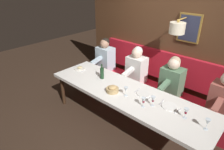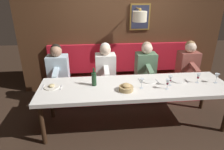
{
  "view_description": "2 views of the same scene",
  "coord_description": "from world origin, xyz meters",
  "px_view_note": "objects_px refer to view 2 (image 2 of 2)",
  "views": [
    {
      "loc": [
        -2.32,
        -1.78,
        2.53
      ],
      "look_at": [
        0.05,
        0.37,
        0.92
      ],
      "focal_mm": 31.51,
      "sensor_mm": 36.0,
      "label": 1
    },
    {
      "loc": [
        -2.77,
        0.66,
        2.12
      ],
      "look_at": [
        0.05,
        0.37,
        0.92
      ],
      "focal_mm": 31.1,
      "sensor_mm": 36.0,
      "label": 2
    }
  ],
  "objects_px": {
    "wine_glass_1": "(217,76)",
    "bread_bowl": "(126,88)",
    "diner_middle": "(105,64)",
    "diner_far": "(58,65)",
    "wine_glass_4": "(170,79)",
    "wine_glass_2": "(198,76)",
    "wine_glass_3": "(168,82)",
    "wine_glass_0": "(142,81)",
    "diner_near": "(146,62)",
    "diner_nearest": "(188,61)",
    "dining_table": "(135,89)",
    "wine_bottle": "(94,79)"
  },
  "relations": [
    {
      "from": "wine_glass_4",
      "to": "diner_middle",
      "type": "bearing_deg",
      "value": 46.66
    },
    {
      "from": "dining_table",
      "to": "diner_near",
      "type": "height_order",
      "value": "diner_near"
    },
    {
      "from": "wine_glass_2",
      "to": "wine_glass_3",
      "type": "bearing_deg",
      "value": 106.39
    },
    {
      "from": "diner_near",
      "to": "diner_far",
      "type": "bearing_deg",
      "value": 90.0
    },
    {
      "from": "wine_glass_0",
      "to": "wine_glass_3",
      "type": "bearing_deg",
      "value": -99.5
    },
    {
      "from": "wine_glass_4",
      "to": "diner_near",
      "type": "bearing_deg",
      "value": 9.38
    },
    {
      "from": "dining_table",
      "to": "diner_nearest",
      "type": "height_order",
      "value": "diner_nearest"
    },
    {
      "from": "diner_middle",
      "to": "diner_near",
      "type": "bearing_deg",
      "value": -90.0
    },
    {
      "from": "diner_near",
      "to": "wine_bottle",
      "type": "height_order",
      "value": "diner_near"
    },
    {
      "from": "diner_middle",
      "to": "diner_far",
      "type": "relative_size",
      "value": 1.0
    },
    {
      "from": "wine_glass_1",
      "to": "bread_bowl",
      "type": "height_order",
      "value": "wine_glass_1"
    },
    {
      "from": "diner_nearest",
      "to": "diner_near",
      "type": "height_order",
      "value": "same"
    },
    {
      "from": "diner_far",
      "to": "wine_glass_4",
      "type": "xyz_separation_m",
      "value": [
        -0.92,
        -1.92,
        0.04
      ]
    },
    {
      "from": "wine_glass_4",
      "to": "bread_bowl",
      "type": "distance_m",
      "value": 0.75
    },
    {
      "from": "wine_glass_0",
      "to": "bread_bowl",
      "type": "bearing_deg",
      "value": 102.2
    },
    {
      "from": "wine_bottle",
      "to": "diner_middle",
      "type": "bearing_deg",
      "value": -16.59
    },
    {
      "from": "wine_glass_0",
      "to": "wine_glass_4",
      "type": "height_order",
      "value": "same"
    },
    {
      "from": "diner_far",
      "to": "bread_bowl",
      "type": "height_order",
      "value": "diner_far"
    },
    {
      "from": "wine_glass_0",
      "to": "wine_glass_2",
      "type": "xyz_separation_m",
      "value": [
        0.11,
        -0.98,
        -0.0
      ]
    },
    {
      "from": "diner_nearest",
      "to": "wine_glass_2",
      "type": "relative_size",
      "value": 4.82
    },
    {
      "from": "diner_nearest",
      "to": "wine_glass_1",
      "type": "bearing_deg",
      "value": -177.04
    },
    {
      "from": "diner_nearest",
      "to": "wine_bottle",
      "type": "height_order",
      "value": "diner_nearest"
    },
    {
      "from": "dining_table",
      "to": "wine_bottle",
      "type": "height_order",
      "value": "wine_bottle"
    },
    {
      "from": "wine_bottle",
      "to": "wine_glass_2",
      "type": "bearing_deg",
      "value": -92.36
    },
    {
      "from": "wine_glass_1",
      "to": "bread_bowl",
      "type": "bearing_deg",
      "value": 94.77
    },
    {
      "from": "wine_glass_2",
      "to": "wine_bottle",
      "type": "relative_size",
      "value": 0.55
    },
    {
      "from": "dining_table",
      "to": "wine_glass_2",
      "type": "height_order",
      "value": "wine_glass_2"
    },
    {
      "from": "wine_glass_2",
      "to": "wine_glass_4",
      "type": "bearing_deg",
      "value": 95.75
    },
    {
      "from": "diner_nearest",
      "to": "wine_glass_2",
      "type": "distance_m",
      "value": 0.91
    },
    {
      "from": "dining_table",
      "to": "diner_near",
      "type": "xyz_separation_m",
      "value": [
        0.88,
        -0.41,
        0.13
      ]
    },
    {
      "from": "wine_glass_3",
      "to": "diner_middle",
      "type": "bearing_deg",
      "value": 40.3
    },
    {
      "from": "wine_glass_4",
      "to": "dining_table",
      "type": "bearing_deg",
      "value": 85.62
    },
    {
      "from": "diner_near",
      "to": "wine_glass_1",
      "type": "relative_size",
      "value": 4.82
    },
    {
      "from": "diner_far",
      "to": "dining_table",
      "type": "bearing_deg",
      "value": -123.06
    },
    {
      "from": "diner_middle",
      "to": "wine_glass_4",
      "type": "relative_size",
      "value": 4.82
    },
    {
      "from": "diner_far",
      "to": "wine_glass_1",
      "type": "distance_m",
      "value": 2.86
    },
    {
      "from": "wine_glass_1",
      "to": "wine_glass_4",
      "type": "xyz_separation_m",
      "value": [
        -0.02,
        0.8,
        -0.0
      ]
    },
    {
      "from": "wine_glass_3",
      "to": "diner_far",
      "type": "bearing_deg",
      "value": 60.14
    },
    {
      "from": "wine_glass_2",
      "to": "dining_table",
      "type": "bearing_deg",
      "value": 90.38
    },
    {
      "from": "diner_nearest",
      "to": "dining_table",
      "type": "bearing_deg",
      "value": 123.89
    },
    {
      "from": "wine_glass_4",
      "to": "wine_bottle",
      "type": "distance_m",
      "value": 1.23
    },
    {
      "from": "wine_glass_2",
      "to": "wine_glass_4",
      "type": "xyz_separation_m",
      "value": [
        -0.05,
        0.5,
        0.0
      ]
    },
    {
      "from": "diner_nearest",
      "to": "wine_glass_3",
      "type": "bearing_deg",
      "value": 141.18
    },
    {
      "from": "wine_glass_4",
      "to": "wine_glass_0",
      "type": "bearing_deg",
      "value": 96.76
    },
    {
      "from": "diner_middle",
      "to": "diner_far",
      "type": "distance_m",
      "value": 0.94
    },
    {
      "from": "wine_bottle",
      "to": "bread_bowl",
      "type": "height_order",
      "value": "wine_bottle"
    },
    {
      "from": "diner_far",
      "to": "wine_glass_2",
      "type": "xyz_separation_m",
      "value": [
        -0.87,
        -2.41,
        0.04
      ]
    },
    {
      "from": "diner_near",
      "to": "dining_table",
      "type": "bearing_deg",
      "value": 155.13
    },
    {
      "from": "wine_glass_4",
      "to": "wine_glass_1",
      "type": "bearing_deg",
      "value": -88.85
    },
    {
      "from": "diner_far",
      "to": "bread_bowl",
      "type": "distance_m",
      "value": 1.57
    }
  ]
}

